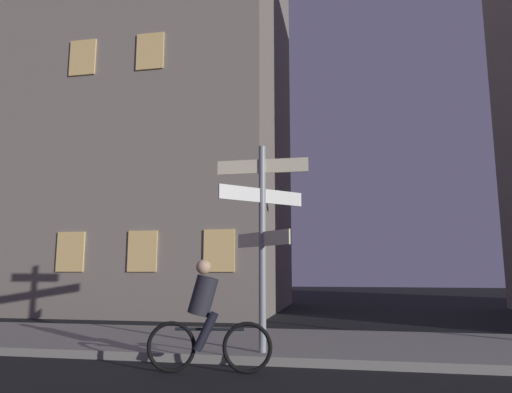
# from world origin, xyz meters

# --- Properties ---
(sidewalk_kerb) EXTENTS (40.00, 3.44, 0.14)m
(sidewalk_kerb) POSITION_xyz_m (0.00, 7.64, 0.07)
(sidewalk_kerb) COLOR gray
(sidewalk_kerb) RESTS_ON ground_plane
(signpost) EXTENTS (1.58, 1.22, 3.43)m
(signpost) POSITION_xyz_m (0.02, 6.30, 2.18)
(signpost) COLOR gray
(signpost) RESTS_ON sidewalk_kerb
(cyclist) EXTENTS (1.81, 0.38, 1.61)m
(cyclist) POSITION_xyz_m (-0.63, 5.28, 0.75)
(cyclist) COLOR black
(cyclist) RESTS_ON ground_plane
(building_left_block) EXTENTS (9.33, 7.98, 21.80)m
(building_left_block) POSITION_xyz_m (-5.64, 15.41, 10.90)
(building_left_block) COLOR slate
(building_left_block) RESTS_ON ground_plane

